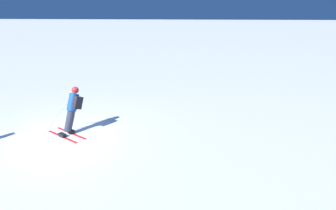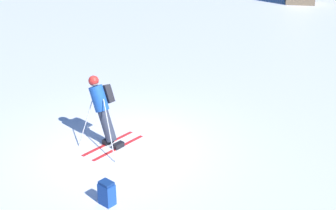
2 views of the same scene
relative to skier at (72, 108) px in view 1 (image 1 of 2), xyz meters
The scene contains 2 objects.
ground_plane 1.06m from the skier, 22.34° to the right, with size 300.00×300.00×0.00m, color white.
skier is the anchor object (origin of this frame).
Camera 1 is at (7.89, 4.57, 4.19)m, focal length 28.00 mm.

